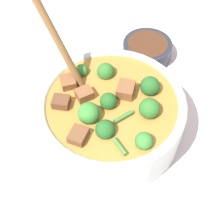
# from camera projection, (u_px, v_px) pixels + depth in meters

# --- Properties ---
(ground_plane) EXTENTS (4.00, 4.00, 0.00)m
(ground_plane) POSITION_uv_depth(u_px,v_px,m) (112.00, 131.00, 0.60)
(ground_plane) COLOR silver
(stew_bowl) EXTENTS (0.28, 0.26, 0.27)m
(stew_bowl) POSITION_uv_depth(u_px,v_px,m) (112.00, 114.00, 0.56)
(stew_bowl) COLOR #B2C6BC
(stew_bowl) RESTS_ON ground_plane
(condiment_bowl) EXTENTS (0.11, 0.11, 0.04)m
(condiment_bowl) POSITION_uv_depth(u_px,v_px,m) (147.00, 50.00, 0.70)
(condiment_bowl) COLOR #232833
(condiment_bowl) RESTS_ON ground_plane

